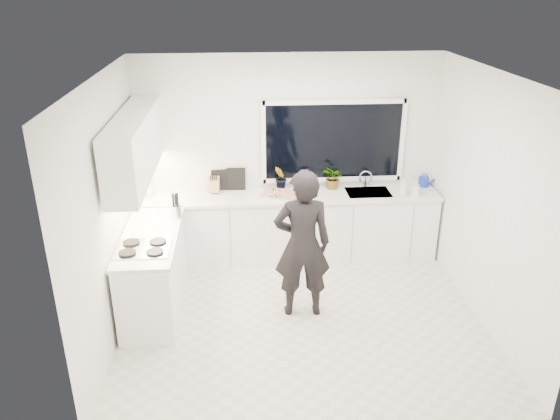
{
  "coord_description": "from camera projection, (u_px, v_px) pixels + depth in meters",
  "views": [
    {
      "loc": [
        -0.64,
        -5.21,
        3.56
      ],
      "look_at": [
        -0.21,
        0.4,
        1.15
      ],
      "focal_mm": 35.0,
      "sensor_mm": 36.0,
      "label": 1
    }
  ],
  "objects": [
    {
      "name": "knife_block",
      "position": [
        214.0,
        185.0,
        7.21
      ],
      "size": [
        0.14,
        0.12,
        0.22
      ],
      "primitive_type": "cube",
      "rotation": [
        0.0,
        0.0,
        -0.14
      ],
      "color": "#996647",
      "rests_on": "countertop_back"
    },
    {
      "name": "wall_right",
      "position": [
        490.0,
        201.0,
        5.83
      ],
      "size": [
        0.02,
        3.5,
        2.7
      ],
      "primitive_type": "cube",
      "color": "white",
      "rests_on": "ground"
    },
    {
      "name": "soap_bottles",
      "position": [
        408.0,
        186.0,
        7.11
      ],
      "size": [
        0.29,
        0.13,
        0.28
      ],
      "color": "#D8BF66",
      "rests_on": "countertop_back"
    },
    {
      "name": "upper_cabinets",
      "position": [
        135.0,
        145.0,
        6.01
      ],
      "size": [
        0.34,
        2.1,
        0.7
      ],
      "primitive_type": "cube",
      "color": "white",
      "rests_on": "wall_left"
    },
    {
      "name": "wall_left",
      "position": [
        107.0,
        213.0,
        5.55
      ],
      "size": [
        0.02,
        3.5,
        2.7
      ],
      "primitive_type": "cube",
      "color": "white",
      "rests_on": "ground"
    },
    {
      "name": "pizza_tray",
      "position": [
        282.0,
        194.0,
        7.15
      ],
      "size": [
        0.59,
        0.51,
        0.03
      ],
      "primitive_type": "cube",
      "rotation": [
        0.0,
        0.0,
        -0.37
      ],
      "color": "silver",
      "rests_on": "countertop_back"
    },
    {
      "name": "person",
      "position": [
        302.0,
        245.0,
        5.96
      ],
      "size": [
        0.63,
        0.42,
        1.73
      ],
      "primitive_type": "imported",
      "rotation": [
        0.0,
        0.0,
        3.13
      ],
      "color": "black",
      "rests_on": "floor"
    },
    {
      "name": "picture_frame_small",
      "position": [
        236.0,
        179.0,
        7.3
      ],
      "size": [
        0.25,
        0.03,
        0.3
      ],
      "primitive_type": "cube",
      "rotation": [
        0.0,
        0.0,
        -0.04
      ],
      "color": "black",
      "rests_on": "countertop_back"
    },
    {
      "name": "faucet",
      "position": [
        365.0,
        179.0,
        7.4
      ],
      "size": [
        0.03,
        0.03,
        0.22
      ],
      "primitive_type": "cylinder",
      "color": "silver",
      "rests_on": "countertop_back"
    },
    {
      "name": "sink",
      "position": [
        368.0,
        196.0,
        7.28
      ],
      "size": [
        0.58,
        0.42,
        0.14
      ],
      "primitive_type": "cube",
      "color": "silver",
      "rests_on": "countertop_back"
    },
    {
      "name": "picture_frame_large",
      "position": [
        220.0,
        180.0,
        7.29
      ],
      "size": [
        0.22,
        0.04,
        0.28
      ],
      "primitive_type": "cube",
      "rotation": [
        0.0,
        0.0,
        0.1
      ],
      "color": "black",
      "rests_on": "countertop_back"
    },
    {
      "name": "base_cabinets_left",
      "position": [
        154.0,
        272.0,
        6.25
      ],
      "size": [
        0.58,
        1.6,
        0.88
      ],
      "primitive_type": "cube",
      "color": "white",
      "rests_on": "floor"
    },
    {
      "name": "utensil_crock",
      "position": [
        176.0,
        211.0,
        6.46
      ],
      "size": [
        0.16,
        0.16,
        0.16
      ],
      "primitive_type": "cylinder",
      "rotation": [
        0.0,
        0.0,
        0.28
      ],
      "color": "#AAABAF",
      "rests_on": "countertop_left"
    },
    {
      "name": "ceiling",
      "position": [
        305.0,
        74.0,
        5.16
      ],
      "size": [
        4.0,
        3.5,
        0.02
      ],
      "primitive_type": "cube",
      "color": "white",
      "rests_on": "wall_back"
    },
    {
      "name": "paper_towel_roll",
      "position": [
        148.0,
        186.0,
        7.1
      ],
      "size": [
        0.12,
        0.12,
        0.26
      ],
      "primitive_type": "cylinder",
      "rotation": [
        0.0,
        0.0,
        0.08
      ],
      "color": "white",
      "rests_on": "countertop_back"
    },
    {
      "name": "stovetop",
      "position": [
        143.0,
        248.0,
        5.74
      ],
      "size": [
        0.56,
        0.48,
        0.03
      ],
      "primitive_type": "cube",
      "color": "black",
      "rests_on": "countertop_left"
    },
    {
      "name": "window",
      "position": [
        333.0,
        141.0,
        7.24
      ],
      "size": [
        1.8,
        0.02,
        1.0
      ],
      "primitive_type": "cube",
      "color": "black",
      "rests_on": "wall_back"
    },
    {
      "name": "herb_plants",
      "position": [
        315.0,
        178.0,
        7.3
      ],
      "size": [
        0.97,
        0.37,
        0.34
      ],
      "color": "#26662D",
      "rests_on": "countertop_back"
    },
    {
      "name": "wall_back",
      "position": [
        288.0,
        156.0,
        7.31
      ],
      "size": [
        4.0,
        0.02,
        2.7
      ],
      "primitive_type": "cube",
      "color": "white",
      "rests_on": "ground"
    },
    {
      "name": "countertop_left",
      "position": [
        150.0,
        236.0,
        6.07
      ],
      "size": [
        0.62,
        1.6,
        0.04
      ],
      "primitive_type": "cube",
      "color": "silver",
      "rests_on": "base_cabinets_left"
    },
    {
      "name": "base_cabinets_back",
      "position": [
        290.0,
        227.0,
        7.38
      ],
      "size": [
        3.92,
        0.58,
        0.88
      ],
      "primitive_type": "cube",
      "color": "white",
      "rests_on": "floor"
    },
    {
      "name": "pizza",
      "position": [
        282.0,
        193.0,
        7.14
      ],
      "size": [
        0.53,
        0.46,
        0.01
      ],
      "primitive_type": "cube",
      "rotation": [
        0.0,
        0.0,
        -0.37
      ],
      "color": "red",
      "rests_on": "pizza_tray"
    },
    {
      "name": "watering_can",
      "position": [
        424.0,
        182.0,
        7.44
      ],
      "size": [
        0.14,
        0.14,
        0.13
      ],
      "primitive_type": "cylinder",
      "rotation": [
        0.0,
        0.0,
        0.03
      ],
      "color": "#122FAF",
      "rests_on": "countertop_back"
    },
    {
      "name": "countertop_back",
      "position": [
        290.0,
        196.0,
        7.19
      ],
      "size": [
        3.94,
        0.62,
        0.04
      ],
      "primitive_type": "cube",
      "color": "silver",
      "rests_on": "base_cabinets_back"
    },
    {
      "name": "floor",
      "position": [
        301.0,
        316.0,
        6.23
      ],
      "size": [
        4.0,
        3.5,
        0.02
      ],
      "primitive_type": "cube",
      "color": "beige",
      "rests_on": "ground"
    }
  ]
}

